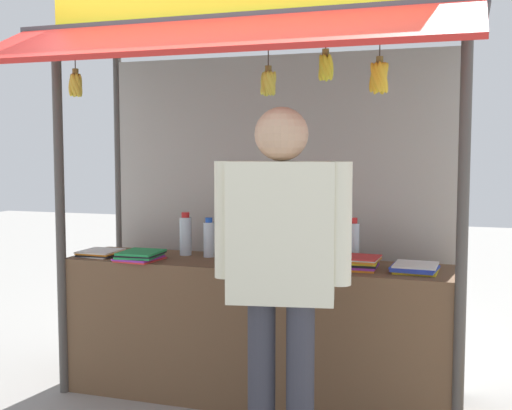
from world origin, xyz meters
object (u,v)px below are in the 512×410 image
(magazine_stack_back_right, at_px, (140,256))
(water_bottle_right, at_px, (209,239))
(water_bottle_back_left, at_px, (353,241))
(magazine_stack_far_left, at_px, (357,263))
(magazine_stack_mid_right, at_px, (415,268))
(banana_bunch_rightmost, at_px, (326,67))
(banana_bunch_leftmost, at_px, (76,85))
(vendor_person, at_px, (281,256))
(banana_bunch_inner_left, at_px, (379,78))
(water_bottle_front_left, at_px, (186,235))
(water_bottle_left, at_px, (330,242))
(magazine_stack_mid_left, at_px, (101,253))
(banana_bunch_inner_right, at_px, (268,83))

(magazine_stack_back_right, bearing_deg, water_bottle_right, 34.49)
(water_bottle_back_left, relative_size, magazine_stack_far_left, 1.07)
(magazine_stack_mid_right, height_order, banana_bunch_rightmost, banana_bunch_rightmost)
(magazine_stack_mid_right, height_order, banana_bunch_leftmost, banana_bunch_leftmost)
(magazine_stack_far_left, bearing_deg, vendor_person, -106.20)
(banana_bunch_inner_left, bearing_deg, water_bottle_front_left, 159.52)
(water_bottle_left, xyz_separation_m, banana_bunch_leftmost, (-1.43, -0.53, 0.95))
(magazine_stack_mid_left, bearing_deg, magazine_stack_mid_right, 1.20)
(water_bottle_left, height_order, banana_bunch_inner_right, banana_bunch_inner_right)
(water_bottle_right, xyz_separation_m, magazine_stack_mid_left, (-0.70, -0.16, -0.10))
(water_bottle_front_left, bearing_deg, water_bottle_left, 2.63)
(water_bottle_left, distance_m, banana_bunch_leftmost, 1.79)
(banana_bunch_leftmost, bearing_deg, water_bottle_right, 35.27)
(magazine_stack_back_right, bearing_deg, banana_bunch_inner_right, -13.44)
(water_bottle_right, distance_m, banana_bunch_inner_left, 1.53)
(banana_bunch_rightmost, height_order, vendor_person, banana_bunch_rightmost)
(magazine_stack_back_right, bearing_deg, magazine_stack_mid_left, 164.85)
(water_bottle_front_left, xyz_separation_m, banana_bunch_inner_right, (0.71, -0.48, 0.91))
(water_bottle_front_left, distance_m, water_bottle_back_left, 1.08)
(vendor_person, bearing_deg, magazine_stack_mid_left, -38.44)
(water_bottle_front_left, bearing_deg, banana_bunch_inner_right, -34.26)
(banana_bunch_inner_left, bearing_deg, water_bottle_left, 123.66)
(water_bottle_front_left, xyz_separation_m, water_bottle_back_left, (1.08, 0.08, -0.00))
(water_bottle_right, distance_m, water_bottle_left, 0.77)
(magazine_stack_mid_left, relative_size, banana_bunch_inner_left, 0.90)
(magazine_stack_far_left, relative_size, banana_bunch_inner_right, 0.84)
(water_bottle_front_left, distance_m, banana_bunch_inner_right, 1.25)
(water_bottle_back_left, xyz_separation_m, magazine_stack_mid_left, (-1.61, -0.26, -0.11))
(water_bottle_back_left, distance_m, banana_bunch_leftmost, 1.91)
(water_bottle_left, distance_m, banana_bunch_inner_left, 1.12)
(water_bottle_front_left, relative_size, magazine_stack_mid_right, 0.98)
(water_bottle_left, xyz_separation_m, banana_bunch_inner_right, (-0.24, -0.53, 0.92))
(water_bottle_back_left, bearing_deg, water_bottle_left, -165.90)
(banana_bunch_leftmost, height_order, vendor_person, banana_bunch_leftmost)
(water_bottle_right, height_order, banana_bunch_rightmost, banana_bunch_rightmost)
(banana_bunch_leftmost, bearing_deg, water_bottle_left, 20.28)
(water_bottle_front_left, distance_m, banana_bunch_rightmost, 1.50)
(water_bottle_left, xyz_separation_m, magazine_stack_far_left, (0.20, -0.19, -0.08))
(banana_bunch_inner_left, xyz_separation_m, vendor_person, (-0.38, -0.46, -0.86))
(water_bottle_front_left, relative_size, magazine_stack_mid_left, 1.02)
(magazine_stack_back_right, bearing_deg, water_bottle_front_left, 55.05)
(water_bottle_left, relative_size, magazine_stack_far_left, 1.01)
(magazine_stack_mid_left, bearing_deg, water_bottle_back_left, 9.05)
(water_bottle_right, xyz_separation_m, banana_bunch_inner_right, (0.54, -0.46, 0.92))
(magazine_stack_back_right, bearing_deg, banana_bunch_inner_left, -8.24)
(magazine_stack_back_right, distance_m, banana_bunch_inner_right, 1.37)
(water_bottle_back_left, distance_m, magazine_stack_mid_left, 1.63)
(water_bottle_left, distance_m, magazine_stack_far_left, 0.29)
(magazine_stack_back_right, bearing_deg, banana_bunch_leftmost, -143.80)
(magazine_stack_mid_right, relative_size, banana_bunch_inner_left, 0.93)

